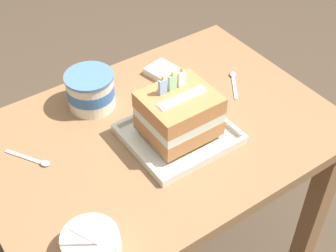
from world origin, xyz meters
TOP-DOWN VIEW (x-y plane):
  - dining_table at (0.00, 0.00)m, footprint 0.99×0.70m
  - foil_tray at (0.04, -0.05)m, footprint 0.28×0.26m
  - birthday_cake at (0.04, -0.05)m, footprint 0.19×0.17m
  - bowl_stack at (-0.34, -0.24)m, footprint 0.13×0.13m
  - ice_cream_tub at (-0.10, 0.21)m, footprint 0.14×0.14m
  - serving_spoon_near_tray at (-0.33, 0.08)m, footprint 0.09×0.12m
  - serving_spoon_by_bowls at (0.33, 0.06)m, footprint 0.09×0.12m
  - napkin_pile at (0.16, 0.22)m, footprint 0.10×0.10m

SIDE VIEW (x-z plane):
  - dining_table at x=0.00m, z-range 0.24..0.98m
  - serving_spoon_near_tray at x=-0.33m, z-range 0.73..0.74m
  - serving_spoon_by_bowls at x=0.33m, z-range 0.73..0.74m
  - foil_tray at x=0.04m, z-range 0.73..0.75m
  - napkin_pile at x=0.16m, z-range 0.73..0.75m
  - bowl_stack at x=-0.34m, z-range 0.70..0.82m
  - ice_cream_tub at x=-0.10m, z-range 0.73..0.84m
  - birthday_cake at x=0.04m, z-range 0.73..0.91m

